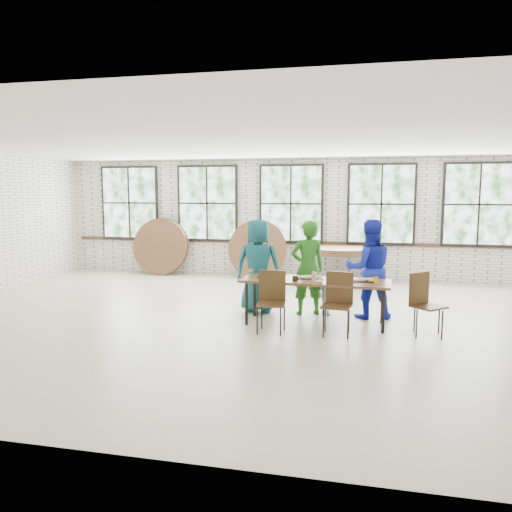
{
  "coord_description": "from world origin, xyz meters",
  "views": [
    {
      "loc": [
        1.88,
        -8.03,
        2.15
      ],
      "look_at": [
        0.0,
        0.4,
        1.05
      ],
      "focal_mm": 35.0,
      "sensor_mm": 36.0,
      "label": 1
    }
  ],
  "objects_px": {
    "chair_near_left": "(272,296)",
    "storage_table": "(341,255)",
    "dining_table": "(315,283)",
    "chair_near_right": "(338,298)"
  },
  "relations": [
    {
      "from": "chair_near_left",
      "to": "storage_table",
      "type": "bearing_deg",
      "value": 74.12
    },
    {
      "from": "chair_near_left",
      "to": "storage_table",
      "type": "relative_size",
      "value": 0.52
    },
    {
      "from": "chair_near_left",
      "to": "storage_table",
      "type": "xyz_separation_m",
      "value": [
        0.82,
        4.37,
        0.13
      ]
    },
    {
      "from": "chair_near_right",
      "to": "chair_near_left",
      "type": "bearing_deg",
      "value": -167.45
    },
    {
      "from": "chair_near_left",
      "to": "storage_table",
      "type": "distance_m",
      "value": 4.45
    },
    {
      "from": "dining_table",
      "to": "chair_near_left",
      "type": "bearing_deg",
      "value": -134.69
    },
    {
      "from": "dining_table",
      "to": "chair_near_right",
      "type": "bearing_deg",
      "value": -46.86
    },
    {
      "from": "storage_table",
      "to": "chair_near_left",
      "type": "bearing_deg",
      "value": -102.97
    },
    {
      "from": "chair_near_right",
      "to": "storage_table",
      "type": "height_order",
      "value": "chair_near_right"
    },
    {
      "from": "dining_table",
      "to": "storage_table",
      "type": "relative_size",
      "value": 1.34
    }
  ]
}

